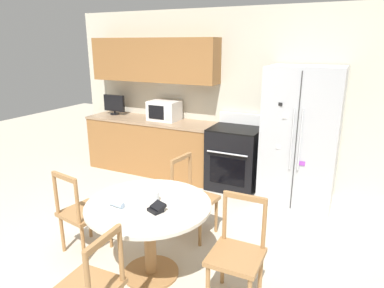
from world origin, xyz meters
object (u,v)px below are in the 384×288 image
(countertop_tv, at_px, (114,104))
(candle_glass, at_px, (155,197))
(oven_range, at_px, (235,157))
(dining_chair_left, at_px, (82,213))
(refrigerator, at_px, (301,136))
(wallet, at_px, (157,208))
(microwave, at_px, (164,111))
(dining_chair_right, at_px, (237,254))
(dining_chair_far, at_px, (193,198))

(countertop_tv, xyz_separation_m, candle_glass, (2.26, -2.33, -0.31))
(oven_range, xyz_separation_m, dining_chair_left, (-0.85, -2.27, -0.03))
(refrigerator, xyz_separation_m, wallet, (-0.80, -2.34, -0.15))
(microwave, xyz_separation_m, countertop_tv, (-1.01, 0.01, 0.03))
(countertop_tv, relative_size, dining_chair_left, 0.45)
(oven_range, xyz_separation_m, dining_chair_right, (0.80, -2.26, -0.03))
(candle_glass, height_order, wallet, candle_glass)
(oven_range, distance_m, dining_chair_far, 1.47)
(microwave, height_order, candle_glass, microwave)
(microwave, xyz_separation_m, dining_chair_far, (1.26, -1.54, -0.62))
(dining_chair_right, bearing_deg, dining_chair_far, -45.97)
(dining_chair_far, bearing_deg, microwave, -132.71)
(countertop_tv, bearing_deg, wallet, -46.13)
(dining_chair_far, distance_m, wallet, 0.98)
(oven_range, height_order, wallet, oven_range)
(countertop_tv, bearing_deg, dining_chair_right, -37.49)
(oven_range, bearing_deg, wallet, -87.07)
(refrigerator, bearing_deg, candle_glass, -112.61)
(dining_chair_far, xyz_separation_m, wallet, (0.10, -0.92, 0.33))
(countertop_tv, xyz_separation_m, dining_chair_left, (1.40, -2.36, -0.65))
(oven_range, height_order, candle_glass, oven_range)
(countertop_tv, distance_m, candle_glass, 3.26)
(dining_chair_right, xyz_separation_m, dining_chair_far, (-0.78, 0.79, 0.00))
(dining_chair_right, relative_size, dining_chair_left, 1.00)
(dining_chair_far, relative_size, wallet, 5.59)
(microwave, relative_size, candle_glass, 5.07)
(dining_chair_far, bearing_deg, oven_range, -171.23)
(wallet, bearing_deg, countertop_tv, 133.87)
(dining_chair_left, bearing_deg, oven_range, 79.47)
(refrigerator, xyz_separation_m, dining_chair_far, (-0.90, -1.42, -0.48))
(oven_range, bearing_deg, countertop_tv, 177.78)
(dining_chair_right, xyz_separation_m, candle_glass, (-0.79, 0.02, 0.34))
(microwave, distance_m, dining_chair_left, 2.46)
(candle_glass, bearing_deg, dining_chair_left, -177.81)
(microwave, bearing_deg, countertop_tv, 179.39)
(dining_chair_far, bearing_deg, dining_chair_right, 52.71)
(microwave, xyz_separation_m, dining_chair_right, (2.05, -2.33, -0.62))
(candle_glass, bearing_deg, oven_range, 90.20)
(dining_chair_left, height_order, wallet, dining_chair_left)
(candle_glass, relative_size, wallet, 0.58)
(microwave, xyz_separation_m, wallet, (1.37, -2.46, -0.29))
(dining_chair_far, bearing_deg, dining_chair_left, -39.34)
(countertop_tv, relative_size, wallet, 2.50)
(refrigerator, bearing_deg, dining_chair_far, -122.37)
(dining_chair_far, bearing_deg, refrigerator, 155.62)
(refrigerator, height_order, dining_chair_left, refrigerator)
(oven_range, xyz_separation_m, microwave, (-1.24, 0.08, 0.59))
(countertop_tv, bearing_deg, dining_chair_left, -59.24)
(dining_chair_right, bearing_deg, refrigerator, -93.72)
(oven_range, relative_size, dining_chair_right, 1.20)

